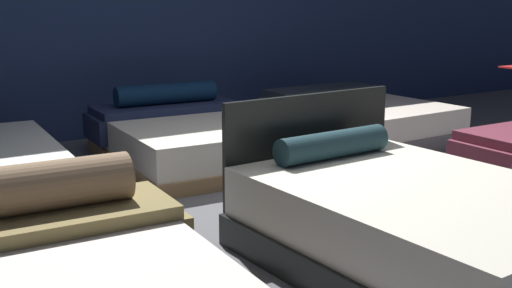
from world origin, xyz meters
TOP-DOWN VIEW (x-y plane):
  - ground_plane at (0.00, 0.00)m, footprint 18.00×18.00m
  - bed_1 at (0.01, -1.48)m, footprint 1.63×2.16m
  - bed_4 at (0.02, 1.57)m, footprint 1.68×2.11m
  - bed_5 at (2.17, 1.49)m, footprint 1.62×2.05m

SIDE VIEW (x-z plane):
  - ground_plane at x=0.00m, z-range -0.02..0.00m
  - bed_5 at x=2.17m, z-range -0.03..0.49m
  - bed_4 at x=0.02m, z-range -0.12..0.59m
  - bed_1 at x=0.01m, z-range -0.20..0.74m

